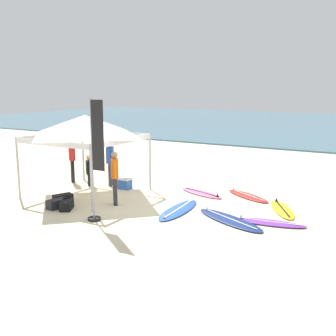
% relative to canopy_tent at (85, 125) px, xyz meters
% --- Properties ---
extents(ground_plane, '(80.00, 80.00, 0.00)m').
position_rel_canopy_tent_xyz_m(ground_plane, '(2.51, -0.14, -2.39)').
color(ground_plane, beige).
extents(sea, '(80.00, 36.00, 0.10)m').
position_rel_canopy_tent_xyz_m(sea, '(2.51, 31.63, -2.34)').
color(sea, teal).
rests_on(sea, ground).
extents(canopy_tent, '(3.31, 3.31, 2.75)m').
position_rel_canopy_tent_xyz_m(canopy_tent, '(0.00, 0.00, 0.00)').
color(canopy_tent, '#B7B7BC').
rests_on(canopy_tent, ground).
extents(surfboard_blue, '(0.85, 2.44, 0.19)m').
position_rel_canopy_tent_xyz_m(surfboard_blue, '(3.77, -0.21, -2.35)').
color(surfboard_blue, blue).
rests_on(surfboard_blue, ground).
extents(surfboard_yellow, '(1.41, 1.97, 0.19)m').
position_rel_canopy_tent_xyz_m(surfboard_yellow, '(6.46, 1.43, -2.35)').
color(surfboard_yellow, yellow).
rests_on(surfboard_yellow, ground).
extents(surfboard_purple, '(2.00, 0.78, 0.19)m').
position_rel_canopy_tent_xyz_m(surfboard_purple, '(6.50, 0.01, -2.35)').
color(surfboard_purple, purple).
rests_on(surfboard_purple, ground).
extents(surfboard_red, '(1.96, 1.46, 0.19)m').
position_rel_canopy_tent_xyz_m(surfboard_red, '(5.01, 2.41, -2.35)').
color(surfboard_red, red).
rests_on(surfboard_red, ground).
extents(surfboard_pink, '(1.95, 1.12, 0.19)m').
position_rel_canopy_tent_xyz_m(surfboard_pink, '(3.50, 1.95, -2.35)').
color(surfboard_pink, pink).
rests_on(surfboard_pink, ground).
extents(surfboard_navy, '(2.53, 1.71, 0.19)m').
position_rel_canopy_tent_xyz_m(surfboard_navy, '(5.46, -0.31, -2.35)').
color(surfboard_navy, navy).
rests_on(surfboard_navy, ground).
extents(person_orange, '(0.40, 0.45, 1.71)m').
position_rel_canopy_tent_xyz_m(person_orange, '(1.72, -0.63, -1.40)').
color(person_orange, '#2D2D33').
rests_on(person_orange, ground).
extents(person_blue, '(0.36, 0.50, 1.71)m').
position_rel_canopy_tent_xyz_m(person_blue, '(-0.03, 1.34, -1.40)').
color(person_blue, '#383842').
rests_on(person_blue, ground).
extents(person_red, '(0.44, 0.40, 1.71)m').
position_rel_canopy_tent_xyz_m(person_red, '(-1.68, 1.05, -1.40)').
color(person_red, black).
rests_on(person_red, ground).
extents(person_black, '(0.44, 0.40, 1.20)m').
position_rel_canopy_tent_xyz_m(person_black, '(-0.69, 0.91, -1.73)').
color(person_black, black).
rests_on(person_black, ground).
extents(banner_flag, '(0.60, 0.36, 3.40)m').
position_rel_canopy_tent_xyz_m(banner_flag, '(2.28, -2.18, -0.82)').
color(banner_flag, '#99999E').
rests_on(banner_flag, ground).
extents(gear_bag_near_tent, '(0.52, 0.68, 0.28)m').
position_rel_canopy_tent_xyz_m(gear_bag_near_tent, '(0.12, -1.32, -2.25)').
color(gear_bag_near_tent, black).
rests_on(gear_bag_near_tent, ground).
extents(gear_bag_by_pole, '(0.41, 0.64, 0.28)m').
position_rel_canopy_tent_xyz_m(gear_bag_by_pole, '(0.39, -1.86, -2.25)').
color(gear_bag_by_pole, '#232328').
rests_on(gear_bag_by_pole, ground).
extents(gear_bag_on_sand, '(0.58, 0.68, 0.28)m').
position_rel_canopy_tent_xyz_m(gear_bag_on_sand, '(0.76, -1.82, -2.25)').
color(gear_bag_on_sand, black).
rests_on(gear_bag_on_sand, ground).
extents(cooler_box, '(0.50, 0.36, 0.39)m').
position_rel_canopy_tent_xyz_m(cooler_box, '(0.70, 1.22, -2.19)').
color(cooler_box, '#2D60B7').
rests_on(cooler_box, ground).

